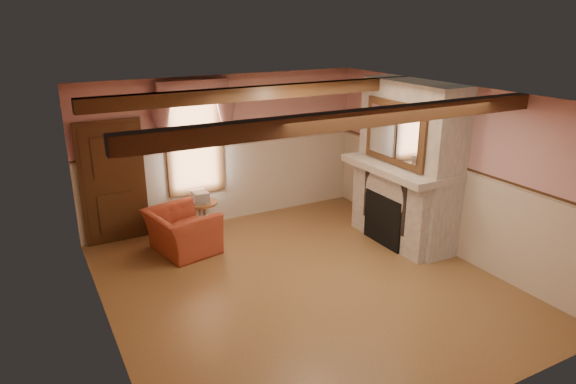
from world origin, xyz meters
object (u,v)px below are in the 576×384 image
radiator (189,217)px  mantel_clock (372,148)px  side_table (202,216)px  armchair (182,231)px  bowl (402,162)px  oil_lamp (381,149)px

radiator → mantel_clock: (3.12, -1.30, 1.22)m
side_table → mantel_clock: size_ratio=2.40×
armchair → bowl: 3.91m
armchair → mantel_clock: bearing=-110.8°
radiator → mantel_clock: 3.59m
bowl → mantel_clock: (0.00, 0.84, 0.05)m
mantel_clock → oil_lamp: (0.00, -0.24, 0.04)m
armchair → bowl: (3.48, -1.40, 1.10)m
armchair → side_table: (0.62, 0.73, -0.09)m
armchair → mantel_clock: size_ratio=4.67×
side_table → mantel_clock: mantel_clock is taller
radiator → mantel_clock: bearing=-32.1°
radiator → oil_lamp: (3.12, -1.54, 1.26)m
armchair → side_table: 0.96m
armchair → radiator: 0.82m
armchair → oil_lamp: size_ratio=4.01×
radiator → mantel_clock: mantel_clock is taller
mantel_clock → radiator: bearing=157.4°
bowl → oil_lamp: 0.60m
armchair → radiator: armchair is taller
armchair → side_table: armchair is taller
side_table → radiator: bearing=180.0°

